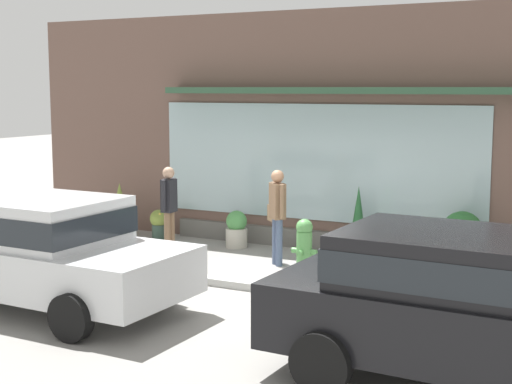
{
  "coord_description": "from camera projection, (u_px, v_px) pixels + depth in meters",
  "views": [
    {
      "loc": [
        5.11,
        -10.18,
        3.07
      ],
      "look_at": [
        -0.8,
        1.2,
        1.3
      ],
      "focal_mm": 53.24,
      "sensor_mm": 36.0,
      "label": 1
    }
  ],
  "objects": [
    {
      "name": "ground_plane",
      "position": [
        266.0,
        288.0,
        11.7
      ],
      "size": [
        60.0,
        60.0,
        0.0
      ],
      "primitive_type": "plane",
      "color": "gray"
    },
    {
      "name": "curb_strip",
      "position": [
        260.0,
        287.0,
        11.52
      ],
      "size": [
        14.0,
        0.24,
        0.12
      ],
      "primitive_type": "cube",
      "color": "#B2B2AD",
      "rests_on": "ground_plane"
    },
    {
      "name": "storefront",
      "position": [
        342.0,
        133.0,
        14.2
      ],
      "size": [
        14.0,
        0.81,
        4.51
      ],
      "color": "brown",
      "rests_on": "ground_plane"
    },
    {
      "name": "fire_hydrant",
      "position": [
        304.0,
        249.0,
        12.2
      ],
      "size": [
        0.43,
        0.41,
        0.98
      ],
      "color": "#4C8C47",
      "rests_on": "ground_plane"
    },
    {
      "name": "pedestrian_with_handbag",
      "position": [
        277.0,
        210.0,
        13.1
      ],
      "size": [
        0.52,
        0.52,
        1.67
      ],
      "rotation": [
        0.0,
        0.0,
        2.4
      ],
      "color": "#475675",
      "rests_on": "ground_plane"
    },
    {
      "name": "pedestrian_passerby",
      "position": [
        169.0,
        204.0,
        13.87
      ],
      "size": [
        0.22,
        0.46,
        1.64
      ],
      "rotation": [
        0.0,
        0.0,
        4.77
      ],
      "color": "brown",
      "rests_on": "ground_plane"
    },
    {
      "name": "parked_car_silver",
      "position": [
        40.0,
        246.0,
        10.58
      ],
      "size": [
        4.21,
        2.12,
        1.55
      ],
      "rotation": [
        0.0,
        0.0,
        -0.02
      ],
      "color": "silver",
      "rests_on": "ground_plane"
    },
    {
      "name": "parked_car_black",
      "position": [
        471.0,
        302.0,
        7.7
      ],
      "size": [
        4.38,
        2.09,
        1.6
      ],
      "rotation": [
        0.0,
        0.0,
        -0.03
      ],
      "color": "black",
      "rests_on": "ground_plane"
    },
    {
      "name": "potted_plant_window_left",
      "position": [
        237.0,
        229.0,
        14.64
      ],
      "size": [
        0.42,
        0.42,
        0.72
      ],
      "color": "#B7B2A3",
      "rests_on": "ground_plane"
    },
    {
      "name": "potted_plant_low_front",
      "position": [
        358.0,
        224.0,
        13.7
      ],
      "size": [
        0.33,
        0.33,
        1.32
      ],
      "color": "#4C4C51",
      "rests_on": "ground_plane"
    },
    {
      "name": "potted_plant_doorstep",
      "position": [
        462.0,
        237.0,
        12.7
      ],
      "size": [
        0.7,
        0.7,
        1.02
      ],
      "color": "#4C4C51",
      "rests_on": "ground_plane"
    },
    {
      "name": "potted_plant_by_entrance",
      "position": [
        159.0,
        223.0,
        15.44
      ],
      "size": [
        0.36,
        0.36,
        0.6
      ],
      "color": "#33473D",
      "rests_on": "ground_plane"
    },
    {
      "name": "potted_plant_corner_tall",
      "position": [
        120.0,
        210.0,
        15.73
      ],
      "size": [
        0.48,
        0.48,
        1.12
      ],
      "color": "#B7B2A3",
      "rests_on": "ground_plane"
    },
    {
      "name": "potted_plant_window_right",
      "position": [
        399.0,
        252.0,
        12.96
      ],
      "size": [
        0.28,
        0.28,
        0.55
      ],
      "color": "#4C4C51",
      "rests_on": "ground_plane"
    }
  ]
}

